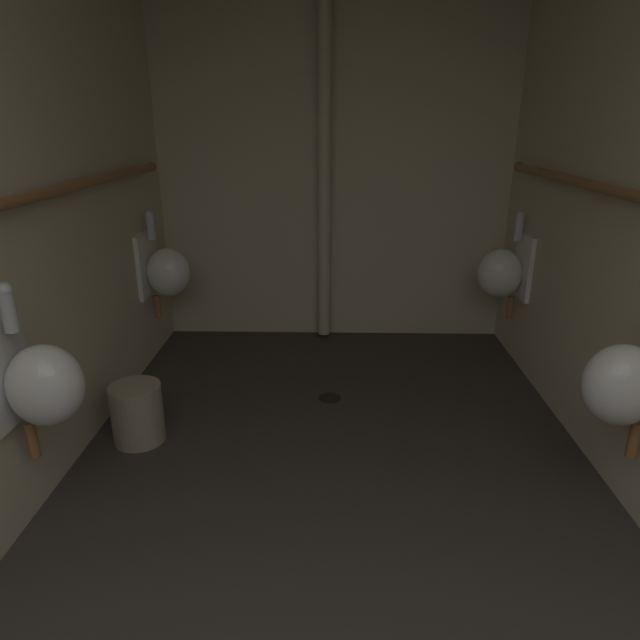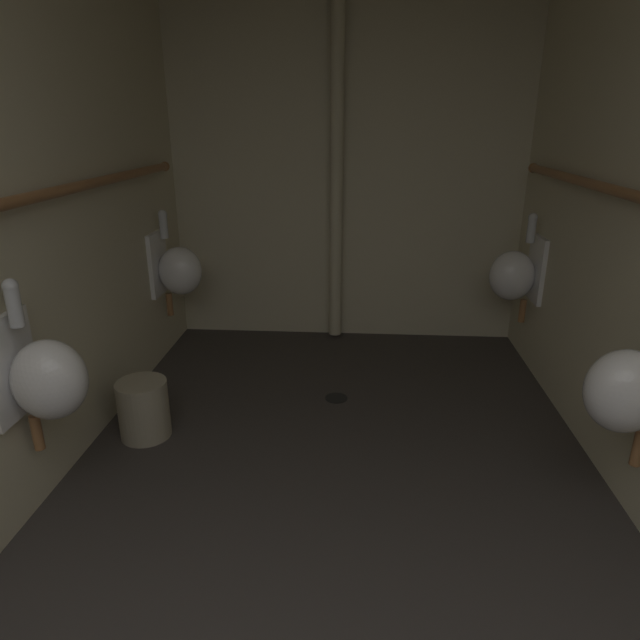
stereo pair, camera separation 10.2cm
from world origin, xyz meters
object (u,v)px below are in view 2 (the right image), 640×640
Objects in this scene: standpipe_back_wall at (337,160)px; floor_drain at (336,398)px; urinal_left_mid at (44,377)px; urinal_left_far at (177,269)px; waste_bin at (144,409)px; urinal_right_far at (515,274)px; urinal_right_mid at (631,389)px.

standpipe_back_wall is 1.72m from floor_drain.
urinal_left_mid is 1.00× the size of urinal_left_far.
urinal_left_mid is at bearing -90.00° from urinal_left_far.
urinal_left_mid reaches higher than waste_bin.
urinal_right_far reaches higher than waste_bin.
standpipe_back_wall is at bearing 160.91° from urinal_right_far.
urinal_right_mid is at bearing -42.32° from floor_drain.
urinal_left_far and urinal_right_far have the same top height.
urinal_right_mid and urinal_right_far have the same top height.
urinal_left_far reaches higher than floor_drain.
urinal_right_far is 5.39× the size of floor_drain.
urinal_left_mid and urinal_left_far have the same top height.
urinal_left_far is at bearing 144.40° from urinal_right_mid.
standpipe_back_wall reaches higher than urinal_left_far.
standpipe_back_wall is at bearing 22.90° from urinal_left_far.
urinal_right_far is (2.33, 0.03, 0.00)m from urinal_left_far.
urinal_left_mid is at bearing -178.57° from urinal_right_mid.
waste_bin is at bearing -83.82° from urinal_left_far.
floor_drain is at bearing -27.26° from urinal_left_far.
urinal_right_mid is at bearing -35.60° from urinal_left_far.
urinal_left_far is 1.20m from waste_bin.
floor_drain is at bearing 25.89° from waste_bin.
urinal_right_far is at bearing 37.05° from urinal_left_mid.
urinal_right_mid is 2.34m from waste_bin.
urinal_left_far is 1.00× the size of urinal_right_mid.
waste_bin is (-0.97, -1.55, -1.21)m from standpipe_back_wall.
urinal_left_far is at bearing -179.20° from urinal_right_far.
urinal_right_far is 2.53m from waste_bin.
urinal_right_mid is at bearing -90.00° from urinal_right_far.
urinal_left_mid is 1.00× the size of urinal_right_mid.
urinal_right_mid reaches higher than floor_drain.
standpipe_back_wall is at bearing 120.18° from urinal_right_mid.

